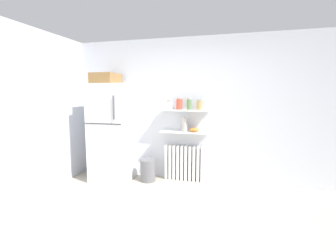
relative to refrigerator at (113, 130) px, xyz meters
The scene contains 14 objects.
ground_plane 2.02m from the refrigerator, 39.60° to the right, with size 7.04×7.04×0.00m, color #B2A893.
back_wall 1.49m from the refrigerator, 16.28° to the left, with size 7.04×0.10×2.60m, color silver.
side_wall_left 1.41m from the refrigerator, 129.60° to the right, with size 0.10×4.80×2.60m, color silver.
refrigerator is the anchor object (origin of this frame).
radiator 1.46m from the refrigerator, 11.93° to the left, with size 0.73×0.12×0.65m.
wall_shelf_lower 1.32m from the refrigerator, 10.66° to the left, with size 0.87×0.22×0.03m, color white.
wall_shelf_upper 1.37m from the refrigerator, 10.66° to the left, with size 0.87×0.22×0.03m, color white.
storage_jar_0 1.15m from the refrigerator, 13.40° to the left, with size 0.10×0.10×0.16m.
storage_jar_1 1.33m from the refrigerator, 11.44° to the left, with size 0.11×0.11×0.21m.
storage_jar_2 1.49m from the refrigerator, ahead, with size 0.08×0.08×0.20m.
storage_jar_3 1.66m from the refrigerator, ahead, with size 0.11×0.11×0.18m.
vase 1.33m from the refrigerator, 10.59° to the left, with size 0.10×0.10×0.26m, color #B2ADA8.
shelf_bowl 1.51m from the refrigerator, ahead, with size 0.17×0.17×0.08m, color orange.
trash_bin 0.99m from the refrigerator, ahead, with size 0.28×0.28×0.41m, color slate.
Camera 1 is at (0.77, -2.38, 1.59)m, focal length 26.04 mm.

